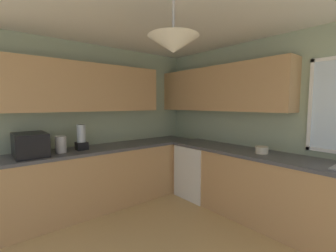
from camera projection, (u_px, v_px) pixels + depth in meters
The scene contains 8 objects.
room_shell at pixel (168, 85), 2.98m from camera, with size 4.23×3.82×2.54m.
counter_run_left at pixel (98, 178), 3.44m from camera, with size 0.65×3.43×0.91m.
counter_run_back at pixel (276, 191), 2.91m from camera, with size 3.32×0.65×0.91m.
dishwasher at pixel (199, 171), 3.89m from camera, with size 0.60×0.60×0.87m, color white.
microwave at pixel (30, 145), 2.85m from camera, with size 0.48×0.36×0.29m, color black.
kettle at pixel (61, 144), 3.06m from camera, with size 0.14×0.14×0.22m, color #B7B7BC.
bowl at pixel (261, 150), 3.02m from camera, with size 0.16×0.16×0.09m, color beige.
blender_appliance at pixel (81, 139), 3.25m from camera, with size 0.15×0.15×0.36m.
Camera 1 is at (1.52, -1.30, 1.56)m, focal length 24.53 mm.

